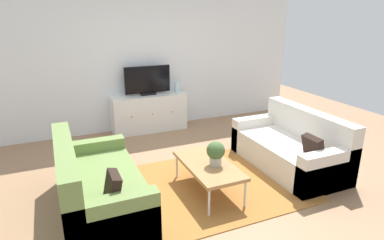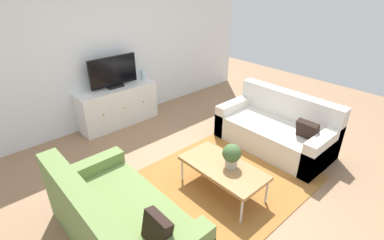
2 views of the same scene
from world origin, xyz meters
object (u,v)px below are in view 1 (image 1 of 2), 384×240
couch_right_side (293,149)px  potted_plant (216,152)px  flat_screen_tv (148,81)px  couch_left_side (93,188)px  tv_console (149,113)px  glass_vase (177,87)px  coffee_table (208,166)px

couch_right_side → potted_plant: size_ratio=5.59×
flat_screen_tv → couch_left_side: bearing=-119.9°
couch_left_side → tv_console: size_ratio=1.23×
couch_left_side → tv_console: (1.38, 2.37, 0.08)m
potted_plant → glass_vase: bearing=79.1°
tv_console → glass_vase: bearing=0.0°
coffee_table → potted_plant: potted_plant is taller
couch_left_side → coffee_table: 1.41m
couch_left_side → glass_vase: size_ratio=8.69×
couch_right_side → flat_screen_tv: 2.91m
couch_right_side → flat_screen_tv: (-1.51, 2.39, 0.70)m
couch_right_side → potted_plant: (-1.42, -0.24, 0.29)m
potted_plant → flat_screen_tv: 2.67m
couch_right_side → coffee_table: 1.50m
potted_plant → couch_left_side: bearing=170.5°
couch_left_side → flat_screen_tv: size_ratio=2.00×
couch_left_side → coffee_table: couch_left_side is taller
couch_left_side → couch_right_side: size_ratio=1.00×
flat_screen_tv → glass_vase: (0.59, -0.02, -0.17)m
coffee_table → flat_screen_tv: 2.64m
couch_right_side → coffee_table: size_ratio=1.60×
couch_right_side → glass_vase: 2.60m
couch_left_side → couch_right_side: 2.88m
couch_left_side → glass_vase: (1.96, 2.37, 0.53)m
coffee_table → tv_console: size_ratio=0.77×
couch_right_side → tv_console: couch_right_side is taller
couch_right_side → tv_console: size_ratio=1.23×
coffee_table → potted_plant: bearing=-48.8°
coffee_table → tv_console: (-0.02, 2.55, -0.01)m
glass_vase → tv_console: bearing=-180.0°
couch_left_side → potted_plant: size_ratio=5.59×
flat_screen_tv → tv_console: bearing=-90.0°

